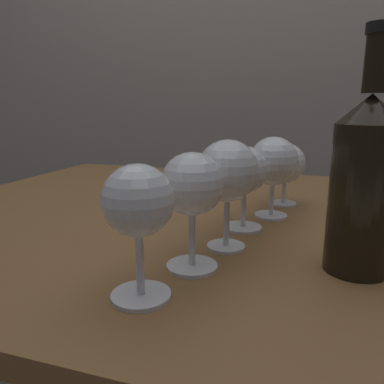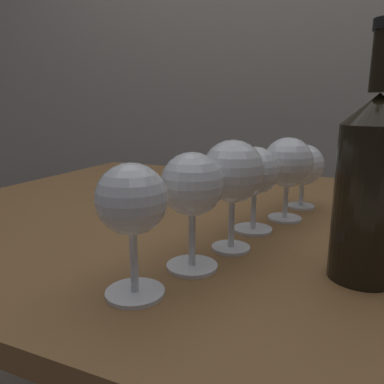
% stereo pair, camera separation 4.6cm
% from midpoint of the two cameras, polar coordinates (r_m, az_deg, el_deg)
% --- Properties ---
extents(back_wall, '(5.00, 0.08, 2.60)m').
position_cam_midpoint_polar(back_wall, '(1.77, 11.61, 25.14)').
color(back_wall, gray).
rests_on(back_wall, ground_plane).
extents(dining_table, '(1.19, 0.95, 0.72)m').
position_cam_midpoint_polar(dining_table, '(0.77, 0.59, -9.28)').
color(dining_table, brown).
rests_on(dining_table, ground_plane).
extents(wine_glass_empty, '(0.08, 0.08, 0.15)m').
position_cam_midpoint_polar(wine_glass_empty, '(0.39, -11.65, -2.14)').
color(wine_glass_empty, white).
rests_on(wine_glass_empty, dining_table).
extents(wine_glass_chardonnay, '(0.08, 0.08, 0.15)m').
position_cam_midpoint_polar(wine_glass_chardonnay, '(0.46, -2.87, 0.59)').
color(wine_glass_chardonnay, white).
rests_on(wine_glass_chardonnay, dining_table).
extents(wine_glass_pinot, '(0.09, 0.09, 0.16)m').
position_cam_midpoint_polar(wine_glass_pinot, '(0.53, 3.00, 2.89)').
color(wine_glass_pinot, white).
rests_on(wine_glass_pinot, dining_table).
extents(wine_glass_rose, '(0.08, 0.08, 0.14)m').
position_cam_midpoint_polar(wine_glass_rose, '(0.62, 5.97, 3.08)').
color(wine_glass_rose, white).
rests_on(wine_glass_rose, dining_table).
extents(wine_glass_cabernet, '(0.09, 0.09, 0.15)m').
position_cam_midpoint_polar(wine_glass_cabernet, '(0.70, 10.59, 4.48)').
color(wine_glass_cabernet, white).
rests_on(wine_glass_cabernet, dining_table).
extents(wine_glass_amber, '(0.08, 0.08, 0.13)m').
position_cam_midpoint_polar(wine_glass_amber, '(0.79, 12.54, 4.23)').
color(wine_glass_amber, white).
rests_on(wine_glass_amber, dining_table).
extents(wine_bottle, '(0.08, 0.08, 0.30)m').
position_cam_midpoint_polar(wine_bottle, '(0.49, 22.46, 1.42)').
color(wine_bottle, black).
rests_on(wine_bottle, dining_table).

